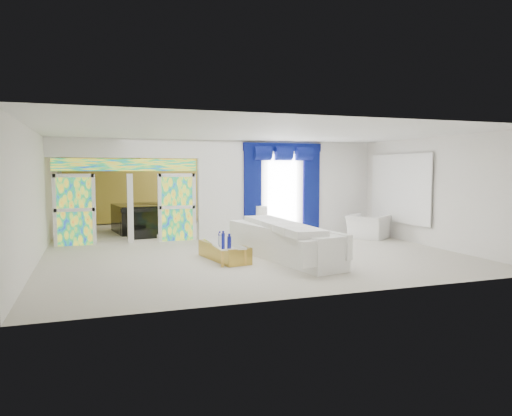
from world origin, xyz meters
name	(u,v)px	position (x,y,z in m)	size (l,w,h in m)	color
floor	(233,243)	(0.00, 0.00, 0.00)	(12.00, 12.00, 0.00)	#B7AF9E
dividing_wall	(288,189)	(2.15, 1.00, 1.50)	(5.70, 0.18, 3.00)	white
dividing_header	(126,148)	(-2.85, 1.00, 2.73)	(4.30, 0.18, 0.55)	white
stained_panel_left	(75,210)	(-4.28, 1.00, 1.00)	(0.95, 0.04, 2.00)	#994C3F
stained_panel_right	(177,207)	(-1.42, 1.00, 1.00)	(0.95, 0.04, 2.00)	#994C3F
stained_transom	(127,165)	(-2.85, 1.00, 2.25)	(4.00, 0.05, 0.35)	#994C3F
window_pane	(282,191)	(1.90, 0.90, 1.45)	(1.00, 0.02, 2.30)	white
blue_drape_left	(253,193)	(0.90, 0.87, 1.40)	(0.55, 0.10, 2.80)	#090348
blue_drape_right	(311,192)	(2.90, 0.87, 1.40)	(0.55, 0.10, 2.80)	#090348
blue_pelmet	(283,147)	(1.90, 0.87, 2.82)	(2.60, 0.12, 0.25)	#090348
wall_mirror	(400,188)	(4.94, -1.00, 1.55)	(0.04, 2.70, 1.90)	white
gold_curtains	(192,185)	(0.00, 5.90, 1.50)	(9.70, 0.12, 2.90)	gold
white_sofa	(282,243)	(0.45, -2.68, 0.38)	(0.85, 3.94, 0.75)	white
coffee_table	(224,252)	(-0.90, -2.38, 0.19)	(0.58, 1.73, 0.39)	gold
console_table	(271,231)	(1.47, 0.78, 0.20)	(1.21, 0.38, 0.40)	white
table_lamp	(262,215)	(1.17, 0.78, 0.69)	(0.36, 0.36, 0.58)	white
armchair	(368,227)	(4.19, -0.48, 0.36)	(1.10, 0.96, 0.72)	white
grand_piano	(137,218)	(-2.38, 3.37, 0.47)	(1.41, 1.84, 0.93)	black
piano_bench	(142,234)	(-2.38, 1.77, 0.14)	(0.83, 0.32, 0.28)	black
tv_console	(71,228)	(-4.44, 2.13, 0.37)	(0.51, 0.47, 0.75)	tan
chandelier	(138,154)	(-2.30, 3.40, 2.65)	(0.60, 0.60, 0.60)	gold
decanters	(225,240)	(-0.89, -2.43, 0.48)	(0.17, 1.24, 0.25)	#1A1591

